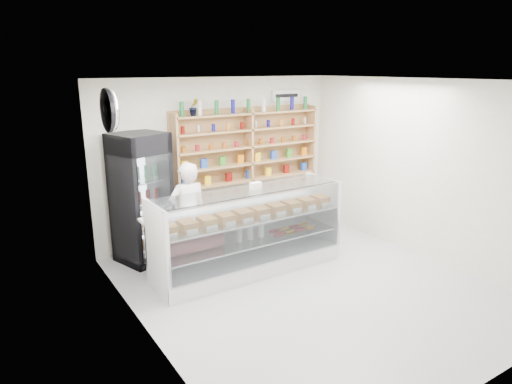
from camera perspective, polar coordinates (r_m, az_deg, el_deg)
room at (r=6.02m, az=6.78°, el=0.25°), size 5.00×5.00×5.00m
display_counter at (r=6.88m, az=-1.00°, el=-6.93°), size 2.89×0.86×1.26m
shop_worker at (r=7.02m, az=-8.48°, el=-2.71°), size 0.61×0.42×1.60m
drinks_cooler at (r=7.22m, az=-14.12°, el=-0.75°), size 0.90×0.89×2.02m
wall_shelving at (r=8.13m, az=-0.91°, el=5.69°), size 2.84×0.28×1.33m
potted_plant at (r=7.54m, az=-7.78°, el=10.49°), size 0.16×0.13×0.28m
security_mirror at (r=5.91m, az=-17.65°, el=9.72°), size 0.15×0.50×0.50m
wall_sign at (r=8.64m, az=3.80°, el=11.95°), size 0.62×0.03×0.20m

